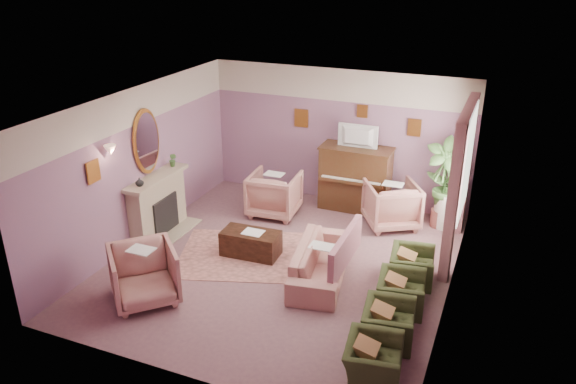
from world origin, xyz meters
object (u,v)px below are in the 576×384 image
at_px(television, 357,135).
at_px(side_table, 448,210).
at_px(piano, 355,179).
at_px(olive_chair_c, 402,287).
at_px(coffee_table, 251,243).
at_px(olive_chair_b, 389,318).
at_px(floral_armchair_right, 392,202).
at_px(olive_chair_a, 374,355).
at_px(floral_armchair_left, 274,192).
at_px(olive_chair_d, 412,261).
at_px(floral_armchair_front, 144,272).
at_px(sofa, 321,255).

height_order(television, side_table, television).
xyz_separation_m(piano, olive_chair_c, (1.64, -3.16, -0.31)).
bearing_deg(television, coffee_table, -113.72).
height_order(piano, coffee_table, piano).
distance_m(olive_chair_b, olive_chair_c, 0.82).
xyz_separation_m(floral_armchair_right, olive_chair_c, (0.76, -2.65, -0.15)).
bearing_deg(olive_chair_a, floral_armchair_left, 128.01).
distance_m(television, olive_chair_d, 3.08).
distance_m(olive_chair_c, olive_chair_d, 0.82).
bearing_deg(olive_chair_c, floral_armchair_front, -160.25).
distance_m(piano, olive_chair_a, 5.08).
relative_size(floral_armchair_left, floral_armchair_right, 1.00).
distance_m(coffee_table, side_table, 3.89).
height_order(coffee_table, floral_armchair_right, floral_armchair_right).
relative_size(sofa, olive_chair_c, 2.50).
distance_m(television, coffee_table, 3.10).
height_order(television, coffee_table, television).
bearing_deg(olive_chair_c, olive_chair_b, -90.00).
distance_m(floral_armchair_front, olive_chair_b, 3.66).
bearing_deg(olive_chair_d, olive_chair_a, -90.00).
xyz_separation_m(floral_armchair_right, olive_chair_a, (0.76, -4.29, -0.15)).
distance_m(coffee_table, olive_chair_c, 2.82).
bearing_deg(olive_chair_d, olive_chair_b, -90.00).
bearing_deg(floral_armchair_right, sofa, -105.18).
height_order(piano, television, television).
height_order(piano, floral_armchair_front, piano).
bearing_deg(television, olive_chair_b, -67.33).
bearing_deg(television, floral_armchair_left, -149.42).
xyz_separation_m(television, side_table, (1.89, -0.07, -1.25)).
height_order(coffee_table, side_table, side_table).
bearing_deg(olive_chair_a, floral_armchair_front, 174.68).
relative_size(coffee_table, olive_chair_b, 1.27).
bearing_deg(side_table, sofa, -121.39).
relative_size(piano, olive_chair_c, 1.78).
xyz_separation_m(coffee_table, olive_chair_a, (2.76, -2.20, 0.12)).
xyz_separation_m(floral_armchair_right, floral_armchair_front, (-2.87, -3.96, 0.00)).
bearing_deg(side_table, television, 177.81).
bearing_deg(olive_chair_d, television, 125.66).
bearing_deg(piano, sofa, -84.79).
height_order(coffee_table, olive_chair_a, olive_chair_a).
height_order(olive_chair_a, olive_chair_d, same).
relative_size(floral_armchair_right, floral_armchair_front, 1.00).
relative_size(sofa, olive_chair_d, 2.50).
xyz_separation_m(floral_armchair_right, olive_chair_d, (0.76, -1.83, -0.15)).
xyz_separation_m(television, olive_chair_a, (1.64, -4.75, -1.26)).
xyz_separation_m(television, sofa, (0.26, -2.75, -1.20)).
xyz_separation_m(floral_armchair_left, side_table, (3.31, 0.76, -0.14)).
bearing_deg(coffee_table, olive_chair_c, -11.53).
bearing_deg(side_table, piano, 176.30).
height_order(sofa, floral_armchair_right, floral_armchair_right).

